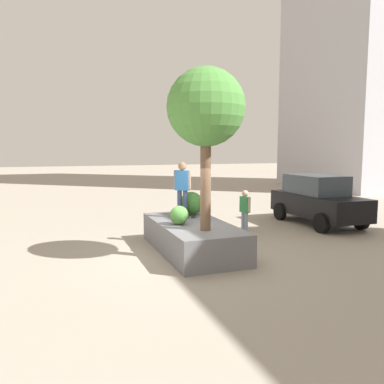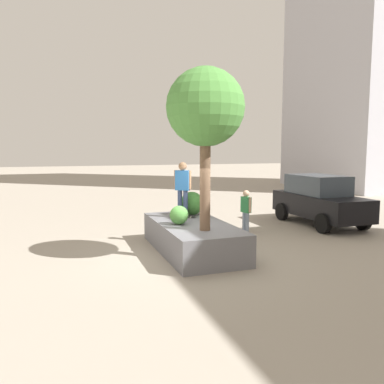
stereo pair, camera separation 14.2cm
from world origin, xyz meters
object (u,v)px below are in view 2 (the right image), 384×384
(planter_ledge, at_px, (192,237))
(plaza_tree, at_px, (205,109))
(passerby_with_bag, at_px, (246,208))
(skateboard, at_px, (183,216))
(sedan_parked, at_px, (319,200))
(skateboarder, at_px, (183,185))

(planter_ledge, height_order, plaza_tree, plaza_tree)
(passerby_with_bag, bearing_deg, plaza_tree, -43.50)
(skateboard, bearing_deg, sedan_parked, 101.10)
(skateboard, distance_m, sedan_parked, 6.21)
(skateboarder, bearing_deg, skateboard, 180.00)
(planter_ledge, distance_m, sedan_parked, 6.46)
(plaza_tree, height_order, skateboarder, plaza_tree)
(planter_ledge, bearing_deg, sedan_parked, 108.72)
(skateboard, bearing_deg, planter_ledge, 0.19)
(planter_ledge, height_order, skateboard, skateboard)
(sedan_parked, xyz_separation_m, passerby_with_bag, (0.30, -3.41, -0.11))
(passerby_with_bag, bearing_deg, sedan_parked, 95.01)
(plaza_tree, distance_m, passerby_with_bag, 5.02)
(skateboarder, relative_size, passerby_with_bag, 1.09)
(planter_ledge, distance_m, plaza_tree, 3.75)
(skateboard, bearing_deg, plaza_tree, -0.44)
(skateboarder, height_order, passerby_with_bag, skateboarder)
(skateboard, bearing_deg, passerby_with_bag, 108.47)
(plaza_tree, distance_m, skateboarder, 2.89)
(plaza_tree, relative_size, skateboard, 5.21)
(planter_ledge, xyz_separation_m, passerby_with_bag, (-1.77, 2.68, 0.45))
(skateboard, distance_m, skateboarder, 0.98)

